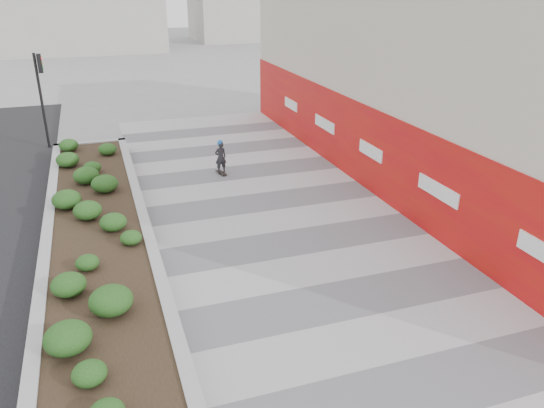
{
  "coord_description": "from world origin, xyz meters",
  "views": [
    {
      "loc": [
        -5.16,
        -7.89,
        7.12
      ],
      "look_at": [
        -0.61,
        5.48,
        1.1
      ],
      "focal_mm": 35.0,
      "sensor_mm": 36.0,
      "label": 1
    }
  ],
  "objects": [
    {
      "name": "building",
      "position": [
        6.98,
        8.98,
        3.98
      ],
      "size": [
        6.04,
        24.08,
        8.0
      ],
      "color": "beige",
      "rests_on": "ground"
    },
    {
      "name": "planter",
      "position": [
        -5.5,
        7.0,
        0.42
      ],
      "size": [
        3.0,
        18.0,
        0.9
      ],
      "color": "#9E9EA0",
      "rests_on": "ground"
    },
    {
      "name": "walkway",
      "position": [
        0.0,
        3.0,
        0.01
      ],
      "size": [
        8.0,
        36.0,
        0.01
      ],
      "primitive_type": "cube",
      "color": "#A8A8AD",
      "rests_on": "ground"
    },
    {
      "name": "manhole_cover",
      "position": [
        0.5,
        3.0,
        0.0
      ],
      "size": [
        0.44,
        0.44,
        0.01
      ],
      "primitive_type": "cylinder",
      "color": "#595654",
      "rests_on": "ground"
    },
    {
      "name": "traffic_signal_near",
      "position": [
        -7.23,
        17.5,
        2.76
      ],
      "size": [
        0.33,
        0.28,
        4.2
      ],
      "color": "black",
      "rests_on": "ground"
    },
    {
      "name": "skateboarder",
      "position": [
        -0.71,
        11.42,
        0.71
      ],
      "size": [
        0.47,
        0.74,
        1.39
      ],
      "rotation": [
        0.0,
        0.0,
        0.18
      ],
      "color": "beige",
      "rests_on": "ground"
    },
    {
      "name": "ground",
      "position": [
        0.0,
        0.0,
        0.0
      ],
      "size": [
        160.0,
        160.0,
        0.0
      ],
      "primitive_type": "plane",
      "color": "gray",
      "rests_on": "ground"
    }
  ]
}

